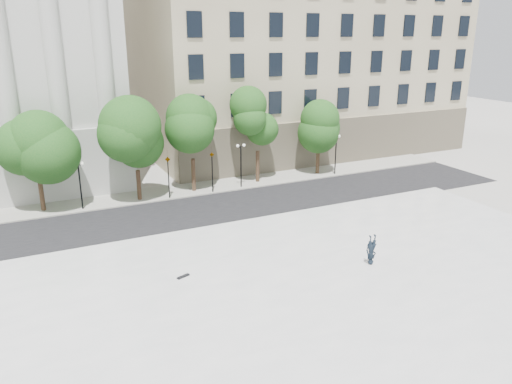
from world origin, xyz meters
TOP-DOWN VIEW (x-y plane):
  - ground at (0.00, 0.00)m, footprint 160.00×160.00m
  - plaza at (0.00, 3.00)m, footprint 44.00×22.00m
  - street at (0.00, 18.00)m, footprint 60.00×8.00m
  - far_sidewalk at (0.00, 24.00)m, footprint 60.00×4.00m
  - building_east at (20.00, 38.91)m, footprint 36.00×26.15m
  - traffic_light_west at (-0.03, 22.30)m, footprint 0.88×1.91m
  - traffic_light_east at (3.92, 22.30)m, footprint 0.88×1.68m
  - person_lying at (7.03, 4.00)m, footprint 0.82×1.91m
  - skateboard at (-3.60, 7.24)m, footprint 0.81×0.46m
  - street_trees at (-2.91, 23.34)m, footprint 42.17×5.21m
  - lamp_posts at (-0.24, 22.60)m, footprint 36.00×0.28m

SIDE VIEW (x-z plane):
  - ground at x=0.00m, z-range 0.00..0.00m
  - street at x=0.00m, z-range 0.00..0.02m
  - far_sidewalk at x=0.00m, z-range 0.00..0.12m
  - plaza at x=0.00m, z-range 0.00..0.45m
  - skateboard at x=-3.60m, z-range 0.45..0.53m
  - person_lying at x=7.03m, z-range 0.45..0.96m
  - lamp_posts at x=-0.24m, z-range 0.75..4.87m
  - traffic_light_east at x=3.92m, z-range 1.58..5.75m
  - traffic_light_west at x=-0.03m, z-range 1.62..5.88m
  - street_trees at x=-2.91m, z-range 1.22..9.07m
  - building_east at x=20.00m, z-range -0.36..22.64m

